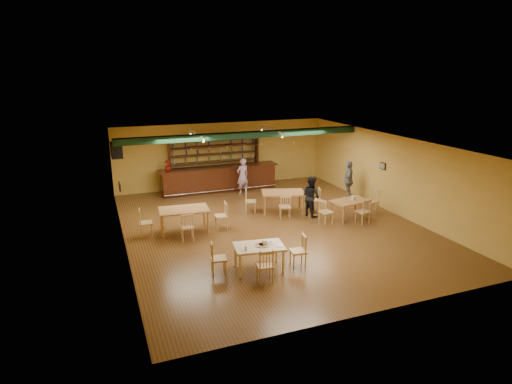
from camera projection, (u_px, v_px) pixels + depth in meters
name	position (u px, v px, depth m)	size (l,w,h in m)	color
floor	(272.00, 226.00, 15.22)	(12.00, 12.00, 0.00)	#553218
ceiling_beam	(245.00, 135.00, 16.94)	(10.00, 0.30, 0.25)	black
track_rail_left	(197.00, 134.00, 16.84)	(0.05, 2.50, 0.05)	silver
track_rail_right	(271.00, 130.00, 17.94)	(0.05, 2.50, 0.05)	silver
ac_unit	(117.00, 150.00, 16.69)	(0.34, 0.70, 0.48)	silver
picture_left	(120.00, 187.00, 13.94)	(0.04, 0.34, 0.28)	black
picture_right	(383.00, 166.00, 16.91)	(0.04, 0.34, 0.28)	black
bar_counter	(219.00, 179.00, 19.54)	(5.49, 0.85, 1.13)	#37190B
back_bar_hutch	(215.00, 164.00, 19.94)	(4.25, 0.40, 2.28)	#37190B
poinsettia	(167.00, 166.00, 18.53)	(0.26, 0.26, 0.46)	#A4130F
dining_table_a	(184.00, 220.00, 14.61)	(1.66, 0.99, 0.83)	#986436
dining_table_b	(283.00, 202.00, 16.67)	(1.62, 0.97, 0.81)	#986436
dining_table_d	(349.00, 209.00, 15.97)	(1.40, 0.84, 0.70)	#986436
near_table	(259.00, 258.00, 11.84)	(1.35, 0.87, 0.73)	beige
pizza_tray	(262.00, 245.00, 11.77)	(0.40, 0.40, 0.01)	silver
parmesan_shaker	(246.00, 248.00, 11.44)	(0.07, 0.07, 0.11)	#EAE5C6
napkin_stack	(268.00, 241.00, 12.02)	(0.20, 0.15, 0.03)	white
pizza_server	(267.00, 243.00, 11.86)	(0.32, 0.09, 0.00)	silver
side_plate	(280.00, 245.00, 11.74)	(0.22, 0.22, 0.01)	white
patron_bar	(243.00, 176.00, 19.03)	(0.59, 0.38, 1.61)	#904AA0
patron_right_a	(311.00, 196.00, 16.13)	(0.75, 0.58, 1.54)	black
patron_right_b	(348.00, 181.00, 18.03)	(1.00, 0.42, 1.71)	gray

